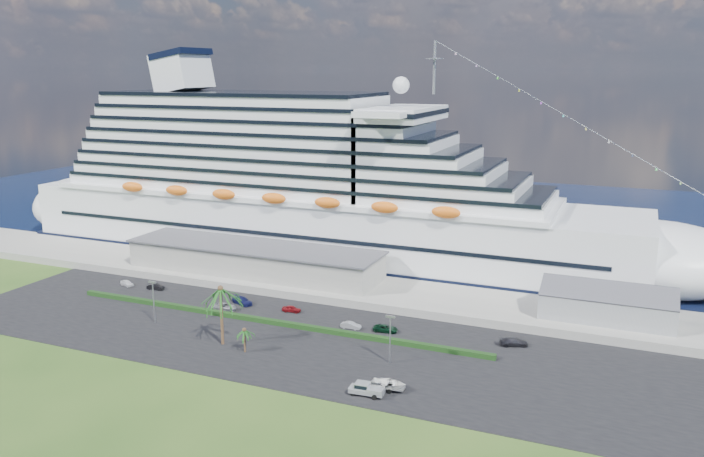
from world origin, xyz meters
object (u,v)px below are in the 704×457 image
at_px(pickup_truck, 366,389).
at_px(boat_trailer, 389,383).
at_px(cruise_ship, 313,193).
at_px(parked_car_3, 242,301).

height_order(pickup_truck, boat_trailer, pickup_truck).
height_order(cruise_ship, pickup_truck, cruise_ship).
bearing_deg(boat_trailer, cruise_ship, 124.37).
height_order(cruise_ship, parked_car_3, cruise_ship).
relative_size(cruise_ship, pickup_truck, 35.06).
bearing_deg(cruise_ship, parked_car_3, -85.19).
xyz_separation_m(cruise_ship, boat_trailer, (44.81, -65.51, -15.42)).
height_order(parked_car_3, pickup_truck, pickup_truck).
bearing_deg(boat_trailer, parked_car_3, 148.80).
bearing_deg(pickup_truck, cruise_ship, 121.71).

